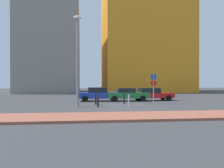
% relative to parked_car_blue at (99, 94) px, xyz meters
% --- Properties ---
extents(ground_plane, '(120.00, 120.00, 0.00)m').
position_rel_parked_car_blue_xyz_m(ground_plane, '(1.76, -5.91, -0.77)').
color(ground_plane, '#38383A').
extents(sidewalk_brick, '(40.00, 3.35, 0.14)m').
position_rel_parked_car_blue_xyz_m(sidewalk_brick, '(1.76, -12.26, -0.70)').
color(sidewalk_brick, '#93513D').
rests_on(sidewalk_brick, ground).
extents(parked_car_blue, '(4.56, 2.02, 1.51)m').
position_rel_parked_car_blue_xyz_m(parked_car_blue, '(0.00, 0.00, 0.00)').
color(parked_car_blue, '#1E389E').
rests_on(parked_car_blue, ground).
extents(parked_car_green, '(4.51, 2.15, 1.43)m').
position_rel_parked_car_blue_xyz_m(parked_car_green, '(3.13, -0.32, -0.03)').
color(parked_car_green, '#237238').
rests_on(parked_car_green, ground).
extents(parked_car_red, '(4.68, 2.11, 1.43)m').
position_rel_parked_car_blue_xyz_m(parked_car_red, '(5.99, 0.01, -0.03)').
color(parked_car_red, red).
rests_on(parked_car_red, ground).
extents(parking_sign_post, '(0.60, 0.10, 2.92)m').
position_rel_parked_car_blue_xyz_m(parking_sign_post, '(5.21, -3.28, 1.07)').
color(parking_sign_post, gray).
rests_on(parking_sign_post, ground).
extents(parking_meter, '(0.18, 0.14, 1.39)m').
position_rel_parked_car_blue_xyz_m(parking_meter, '(4.60, -4.12, 0.13)').
color(parking_meter, '#4C4C51').
rests_on(parking_meter, ground).
extents(street_lamp, '(0.70, 0.36, 7.77)m').
position_rel_parked_car_blue_xyz_m(street_lamp, '(-2.18, -5.53, 3.75)').
color(street_lamp, gray).
rests_on(street_lamp, ground).
extents(traffic_bollard_near, '(0.15, 0.15, 0.94)m').
position_rel_parked_car_blue_xyz_m(traffic_bollard_near, '(2.21, -3.61, -0.30)').
color(traffic_bollard_near, black).
rests_on(traffic_bollard_near, ground).
extents(traffic_bollard_mid, '(0.16, 0.16, 0.86)m').
position_rel_parked_car_blue_xyz_m(traffic_bollard_mid, '(-0.48, -6.26, -0.34)').
color(traffic_bollard_mid, black).
rests_on(traffic_bollard_mid, ground).
extents(traffic_bollard_far, '(0.12, 0.12, 1.03)m').
position_rel_parked_car_blue_xyz_m(traffic_bollard_far, '(2.22, -5.84, -0.26)').
color(traffic_bollard_far, '#B7B7BC').
rests_on(traffic_bollard_far, ground).
extents(traffic_bollard_edge, '(0.16, 0.16, 1.02)m').
position_rel_parked_car_blue_xyz_m(traffic_bollard_edge, '(-0.55, -4.10, -0.26)').
color(traffic_bollard_edge, black).
rests_on(traffic_bollard_edge, ground).
extents(building_colorful_midrise, '(17.86, 15.51, 25.13)m').
position_rel_parked_car_blue_xyz_m(building_colorful_midrise, '(11.75, 25.29, 11.79)').
color(building_colorful_midrise, orange).
rests_on(building_colorful_midrise, ground).
extents(building_under_construction, '(11.72, 15.62, 18.06)m').
position_rel_parked_car_blue_xyz_m(building_under_construction, '(-8.37, 24.67, 8.26)').
color(building_under_construction, gray).
rests_on(building_under_construction, ground).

